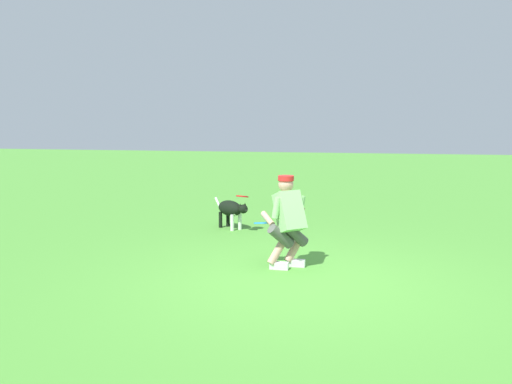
% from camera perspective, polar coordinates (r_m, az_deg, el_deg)
% --- Properties ---
extents(ground_plane, '(60.00, 60.00, 0.00)m').
position_cam_1_polar(ground_plane, '(6.60, 4.89, -10.00)').
color(ground_plane, '#4E9836').
extents(person, '(0.71, 0.57, 1.29)m').
position_cam_1_polar(person, '(7.01, 3.64, -3.05)').
color(person, silver).
rests_on(person, ground_plane).
extents(dog, '(0.87, 0.71, 0.56)m').
position_cam_1_polar(dog, '(9.69, -2.80, -1.98)').
color(dog, black).
rests_on(dog, ground_plane).
extents(frisbee_flying, '(0.26, 0.26, 0.08)m').
position_cam_1_polar(frisbee_flying, '(9.34, -1.56, -0.50)').
color(frisbee_flying, red).
extents(frisbee_held, '(0.26, 0.26, 0.08)m').
position_cam_1_polar(frisbee_held, '(7.16, 0.70, -3.52)').
color(frisbee_held, '#2A8BEB').
rests_on(frisbee_held, person).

